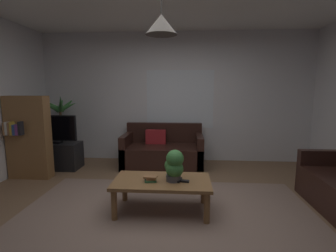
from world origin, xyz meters
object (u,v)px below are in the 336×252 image
object	(u,v)px
couch_under_window	(163,152)
potted_plant_on_table	(174,165)
book_on_table_1	(151,178)
book_on_table_2	(150,177)
tv_stand	(56,155)
potted_palm_corner	(62,132)
pendant_lamp	(161,24)
remote_on_table_0	(183,181)
coffee_table	(162,184)
bookshelf_corner	(28,137)
tv	(54,129)
remote_on_table_1	(179,180)
book_on_table_0	(150,180)

from	to	relation	value
couch_under_window	potted_plant_on_table	world-z (taller)	couch_under_window
couch_under_window	book_on_table_1	bearing A→B (deg)	-89.20
book_on_table_2	tv_stand	size ratio (longest dim) A/B	0.18
book_on_table_1	potted_palm_corner	size ratio (longest dim) A/B	0.08
book_on_table_2	pendant_lamp	size ratio (longest dim) A/B	0.29
remote_on_table_0	pendant_lamp	world-z (taller)	pendant_lamp
coffee_table	bookshelf_corner	world-z (taller)	bookshelf_corner
remote_on_table_0	tv	world-z (taller)	tv
potted_palm_corner	pendant_lamp	world-z (taller)	pendant_lamp
remote_on_table_1	pendant_lamp	bearing A→B (deg)	-173.75
remote_on_table_1	coffee_table	bearing A→B (deg)	-173.75
couch_under_window	potted_palm_corner	distance (m)	2.16
couch_under_window	pendant_lamp	world-z (taller)	pendant_lamp
book_on_table_1	remote_on_table_1	distance (m)	0.34
tv_stand	tv	bearing A→B (deg)	-90.00
pendant_lamp	tv	bearing A→B (deg)	144.99
couch_under_window	book_on_table_1	world-z (taller)	couch_under_window
couch_under_window	potted_palm_corner	world-z (taller)	potted_palm_corner
remote_on_table_0	bookshelf_corner	size ratio (longest dim) A/B	0.11
pendant_lamp	remote_on_table_1	bearing A→B (deg)	-5.06
coffee_table	potted_palm_corner	world-z (taller)	potted_palm_corner
couch_under_window	tv_stand	xyz separation A→B (m)	(-2.02, -0.28, -0.03)
book_on_table_2	remote_on_table_0	distance (m)	0.39
book_on_table_1	pendant_lamp	bearing A→B (deg)	25.31
coffee_table	book_on_table_0	distance (m)	0.16
potted_plant_on_table	pendant_lamp	xyz separation A→B (m)	(-0.15, 0.03, 1.63)
tv	remote_on_table_1	bearing A→B (deg)	-32.91
potted_plant_on_table	tv	distance (m)	2.80
couch_under_window	pendant_lamp	xyz separation A→B (m)	(0.16, -1.82, 1.95)
book_on_table_1	remote_on_table_0	bearing A→B (deg)	2.41
potted_plant_on_table	potted_palm_corner	world-z (taller)	potted_palm_corner
couch_under_window	potted_palm_corner	bearing A→B (deg)	175.12
book_on_table_0	tv	bearing A→B (deg)	142.20
coffee_table	potted_palm_corner	size ratio (longest dim) A/B	0.83
book_on_table_2	remote_on_table_0	world-z (taller)	book_on_table_2
pendant_lamp	book_on_table_1	bearing A→B (deg)	-154.69
bookshelf_corner	book_on_table_1	bearing A→B (deg)	-25.97
remote_on_table_1	potted_palm_corner	size ratio (longest dim) A/B	0.11
tv	potted_plant_on_table	bearing A→B (deg)	-33.70
book_on_table_2	tv	distance (m)	2.61
remote_on_table_1	bookshelf_corner	xyz separation A→B (m)	(-2.57, 1.04, 0.29)
book_on_table_0	potted_plant_on_table	world-z (taller)	potted_plant_on_table
tv	pendant_lamp	world-z (taller)	pendant_lamp
book_on_table_2	bookshelf_corner	xyz separation A→B (m)	(-2.23, 1.10, 0.24)
book_on_table_1	potted_palm_corner	distance (m)	2.99
remote_on_table_1	potted_palm_corner	xyz separation A→B (m)	(-2.49, 2.02, 0.22)
remote_on_table_0	book_on_table_0	bearing A→B (deg)	-76.67
couch_under_window	coffee_table	size ratio (longest dim) A/B	1.30
remote_on_table_0	remote_on_table_1	distance (m)	0.05
book_on_table_1	bookshelf_corner	distance (m)	2.50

